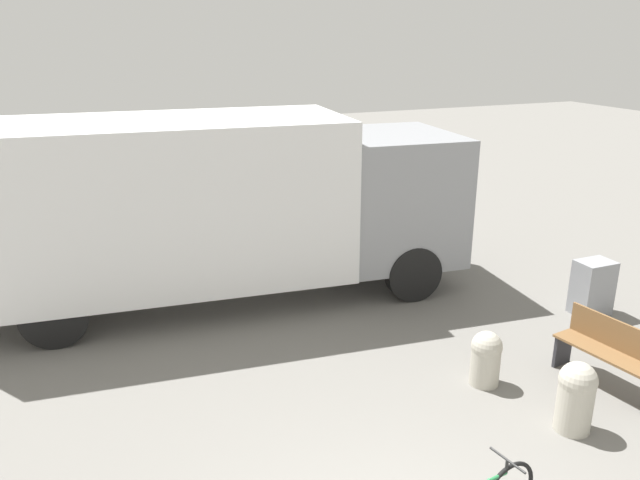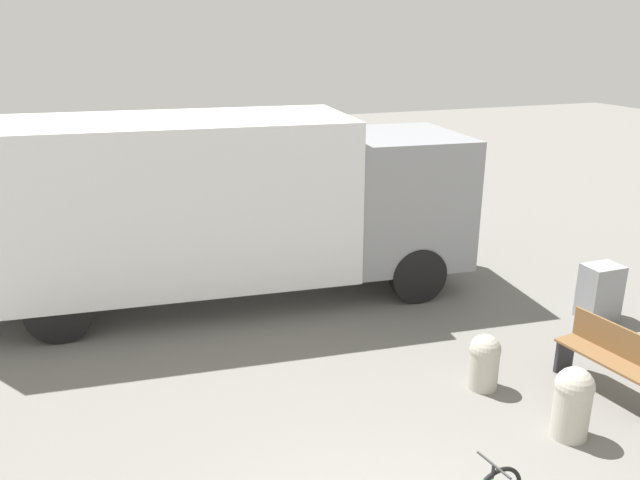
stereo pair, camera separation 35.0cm
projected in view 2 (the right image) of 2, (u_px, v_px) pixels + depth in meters
name	position (u px, v px, depth m)	size (l,w,h in m)	color
delivery_truck	(220.00, 200.00, 10.90)	(8.79, 3.32, 3.26)	white
park_bench	(615.00, 359.00, 8.24)	(0.62, 1.59, 0.93)	brown
bollard_near_bench	(573.00, 400.00, 7.37)	(0.45, 0.45, 0.91)	#B2AD9E
bollard_far_bench	(484.00, 360.00, 8.41)	(0.42, 0.42, 0.78)	#B2AD9E
utility_box	(600.00, 292.00, 10.43)	(0.61, 0.45, 0.95)	gray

